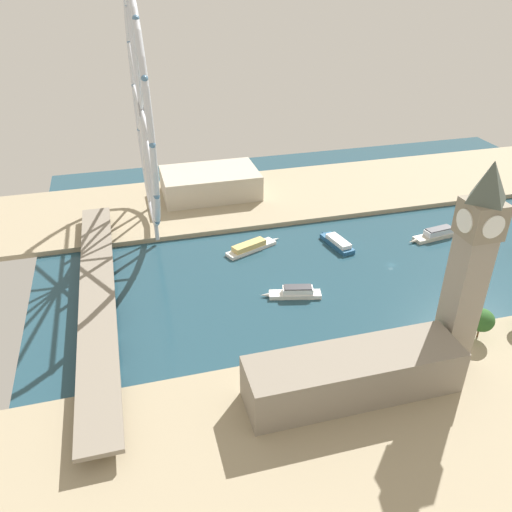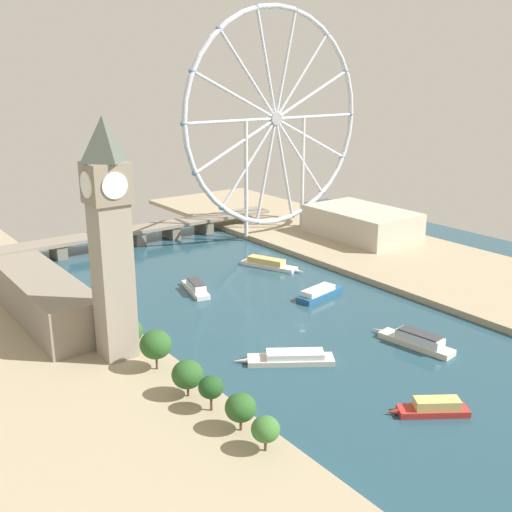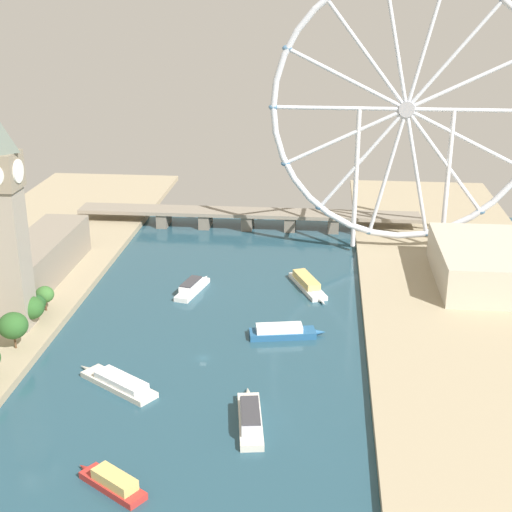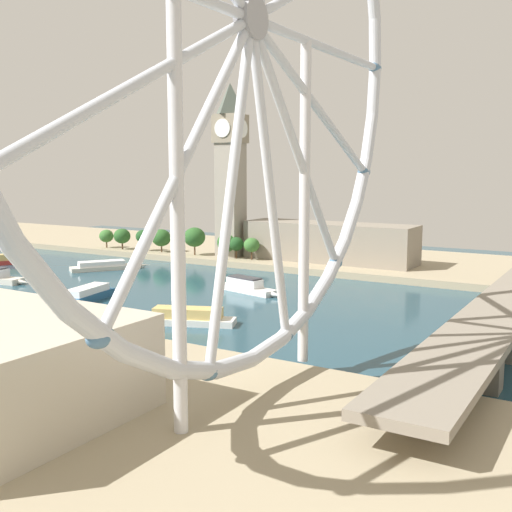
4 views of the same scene
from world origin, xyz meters
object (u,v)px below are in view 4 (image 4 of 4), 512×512
object	(u,v)px
clock_tower	(230,167)
tour_boat_6	(85,295)
ferris_wheel	(251,21)
tour_boat_4	(105,266)
tour_boat_2	(247,286)
parliament_block	(329,242)
tour_boat_1	(184,317)
river_bridge	(505,311)
tour_boat_5	(7,260)

from	to	relation	value
clock_tower	tour_boat_6	distance (m)	114.28
ferris_wheel	clock_tower	bearing A→B (deg)	-145.37
clock_tower	tour_boat_4	xyz separation A→B (m)	(50.71, -37.26, -45.76)
clock_tower	tour_boat_2	world-z (taller)	clock_tower
tour_boat_6	parliament_block	bearing A→B (deg)	149.03
parliament_block	tour_boat_1	size ratio (longest dim) A/B	2.28
tour_boat_2	clock_tower	bearing A→B (deg)	141.44
clock_tower	river_bridge	distance (m)	166.77
clock_tower	tour_boat_5	size ratio (longest dim) A/B	3.64
parliament_block	river_bridge	xyz separation A→B (m)	(86.29, 93.37, -5.00)
parliament_block	tour_boat_1	xyz separation A→B (m)	(122.93, 7.74, -10.04)
ferris_wheel	parliament_block	bearing A→B (deg)	-160.53
ferris_wheel	tour_boat_2	distance (m)	134.28
tour_boat_4	parliament_block	bearing A→B (deg)	-20.87
ferris_wheel	tour_boat_2	xyz separation A→B (m)	(-96.16, -60.96, -71.20)
clock_tower	ferris_wheel	bearing A→B (deg)	34.63
parliament_block	ferris_wheel	bearing A→B (deg)	19.47
parliament_block	tour_boat_4	bearing A→B (deg)	-54.92
tour_boat_2	parliament_block	bearing A→B (deg)	102.10
tour_boat_1	tour_boat_5	world-z (taller)	tour_boat_5
clock_tower	tour_boat_6	bearing A→B (deg)	3.68
clock_tower	tour_boat_2	bearing A→B (deg)	37.94
river_bridge	tour_boat_5	world-z (taller)	river_bridge
parliament_block	tour_boat_2	distance (m)	72.01
clock_tower	river_bridge	bearing A→B (deg)	61.93
tour_boat_1	tour_boat_2	world-z (taller)	tour_boat_2
parliament_block	tour_boat_5	size ratio (longest dim) A/B	3.53
tour_boat_4	tour_boat_5	world-z (taller)	tour_boat_5
tour_boat_6	river_bridge	bearing A→B (deg)	91.26
ferris_wheel	tour_boat_4	size ratio (longest dim) A/B	4.11
clock_tower	tour_boat_6	world-z (taller)	clock_tower
clock_tower	parliament_block	world-z (taller)	clock_tower
parliament_block	tour_boat_5	bearing A→B (deg)	-62.16
tour_boat_4	tour_boat_6	bearing A→B (deg)	-106.76
clock_tower	tour_boat_1	xyz separation A→B (m)	(112.77, 57.16, -45.42)
river_bridge	tour_boat_1	distance (m)	93.27
tour_boat_1	tour_boat_6	world-z (taller)	tour_boat_1
river_bridge	clock_tower	bearing A→B (deg)	-118.07
clock_tower	tour_boat_2	size ratio (longest dim) A/B	2.78
parliament_block	tour_boat_4	world-z (taller)	parliament_block
clock_tower	tour_boat_4	distance (m)	77.81
ferris_wheel	tour_boat_6	size ratio (longest dim) A/B	4.45
tour_boat_5	tour_boat_6	size ratio (longest dim) A/B	0.76
tour_boat_2	tour_boat_5	xyz separation A→B (m)	(2.61, -138.26, -0.17)
clock_tower	river_bridge	size ratio (longest dim) A/B	0.44
clock_tower	tour_boat_1	size ratio (longest dim) A/B	2.35
ferris_wheel	tour_boat_4	xyz separation A→B (m)	(-106.61, -145.89, -71.71)
tour_boat_4	tour_boat_2	bearing A→B (deg)	-62.96
tour_boat_2	river_bridge	bearing A→B (deg)	4.55
parliament_block	ferris_wheel	world-z (taller)	ferris_wheel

